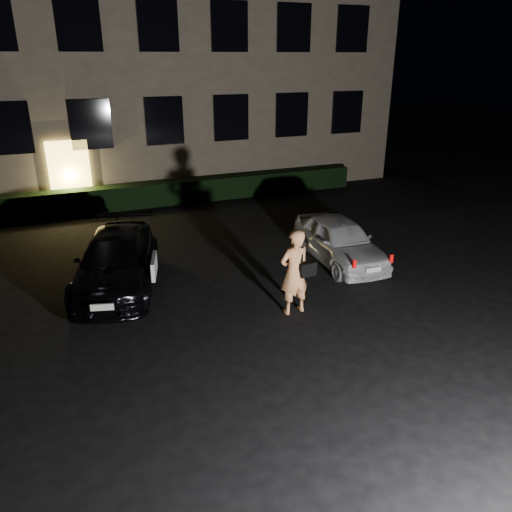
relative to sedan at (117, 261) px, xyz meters
name	(u,v)px	position (x,y,z in m)	size (l,w,h in m)	color
ground	(296,336)	(2.93, -3.85, -0.63)	(80.00, 80.00, 0.00)	black
building	(138,35)	(2.93, 11.14, 5.37)	(20.00, 8.11, 12.00)	#6D5E4E
hedge	(172,192)	(2.93, 6.65, -0.21)	(15.00, 0.70, 0.85)	black
sedan	(117,261)	(0.00, 0.00, 0.00)	(2.86, 4.67, 1.26)	black
hatch	(339,240)	(5.77, -0.76, -0.02)	(1.64, 3.65, 1.22)	silver
man	(295,272)	(3.34, -2.90, 0.33)	(0.82, 0.53, 1.91)	#FFA767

